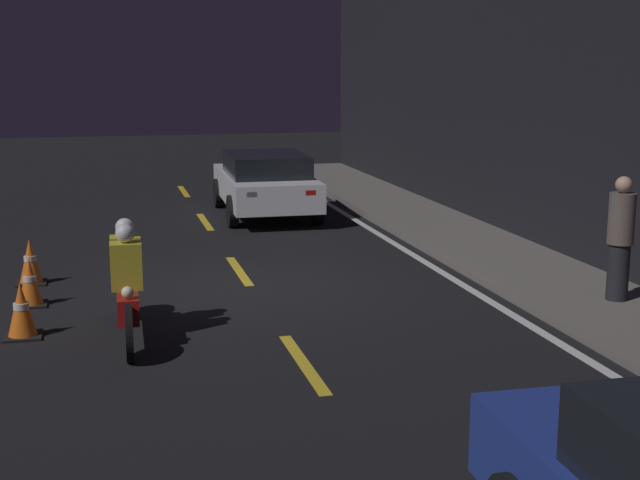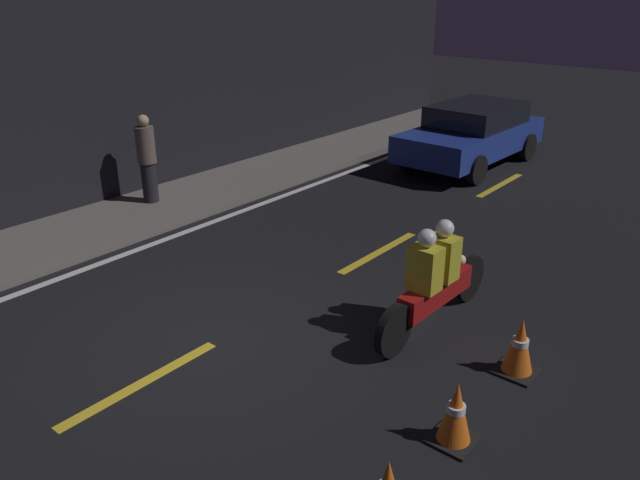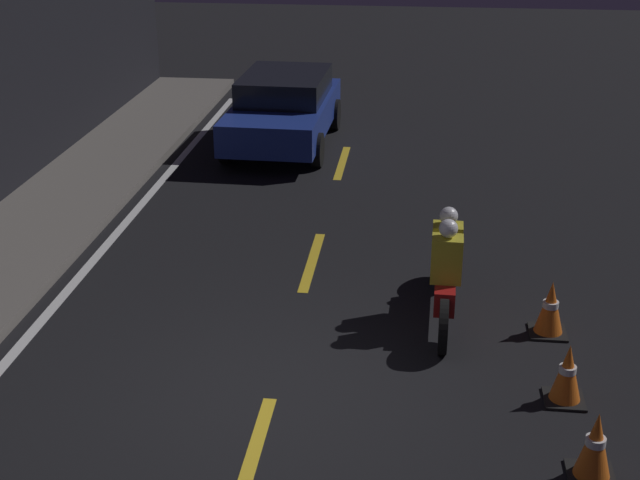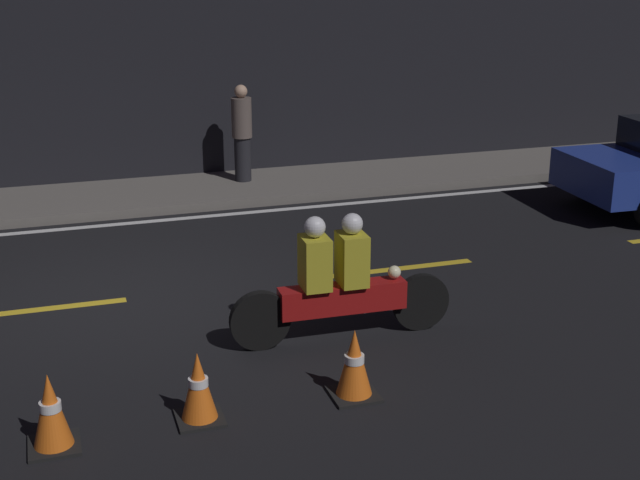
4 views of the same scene
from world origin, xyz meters
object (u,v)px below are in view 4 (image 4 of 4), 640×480
at_px(motorcycle, 337,283).
at_px(pedestrian, 242,133).
at_px(traffic_cone_mid, 199,387).
at_px(traffic_cone_far, 354,364).
at_px(traffic_cone_near, 51,412).

distance_m(motorcycle, pedestrian, 6.29).
xyz_separation_m(traffic_cone_mid, traffic_cone_far, (1.45, -0.00, 0.01)).
xyz_separation_m(traffic_cone_near, pedestrian, (3.37, 7.57, 0.65)).
xyz_separation_m(traffic_cone_mid, pedestrian, (2.13, 7.50, 0.66)).
bearing_deg(traffic_cone_near, motorcycle, 23.91).
relative_size(motorcycle, traffic_cone_near, 3.57).
xyz_separation_m(traffic_cone_near, traffic_cone_mid, (1.25, 0.07, -0.01)).
relative_size(traffic_cone_near, traffic_cone_mid, 1.04).
relative_size(traffic_cone_far, pedestrian, 0.41).
height_order(motorcycle, pedestrian, pedestrian).
height_order(traffic_cone_far, pedestrian, pedestrian).
distance_m(traffic_cone_near, traffic_cone_mid, 1.25).
relative_size(traffic_cone_near, traffic_cone_far, 1.01).
height_order(motorcycle, traffic_cone_mid, motorcycle).
relative_size(traffic_cone_mid, pedestrian, 0.40).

